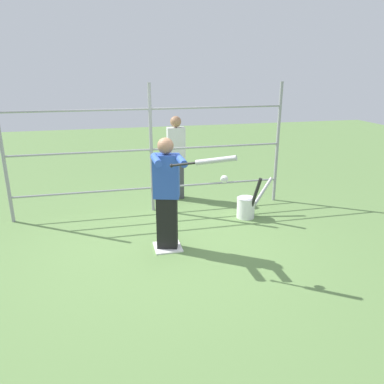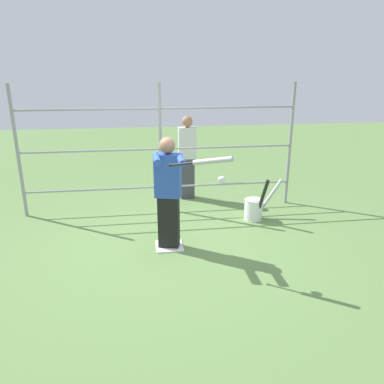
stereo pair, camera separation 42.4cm
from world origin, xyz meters
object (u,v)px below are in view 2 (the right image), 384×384
Objects in this scene: batter at (168,190)px; softball_in_flight at (222,180)px; baseball_bat_swinging at (207,161)px; bat_bucket at (255,208)px; bystander_behind_fence at (187,156)px.

batter is 17.20× the size of softball_in_flight.
batter is 1.03m from baseball_bat_swinging.
batter is 1.93m from bat_bucket.
softball_in_flight is at bearing 169.29° from baseball_bat_swinging.
softball_in_flight is at bearing 90.66° from bystander_behind_fence.
bat_bucket is 0.48× the size of bystander_behind_fence.
bat_bucket is at bearing -151.19° from batter.
bat_bucket is 1.79m from bystander_behind_fence.
bystander_behind_fence is at bearing -92.79° from baseball_bat_swinging.
softball_in_flight is at bearing 128.01° from batter.
batter is at bearing -51.99° from softball_in_flight.
baseball_bat_swinging reaches higher than softball_in_flight.
baseball_bat_swinging is at bearing 119.92° from batter.
bat_bucket is (-0.99, -1.63, -1.03)m from softball_in_flight.
batter is at bearing 75.62° from bystander_behind_fence.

